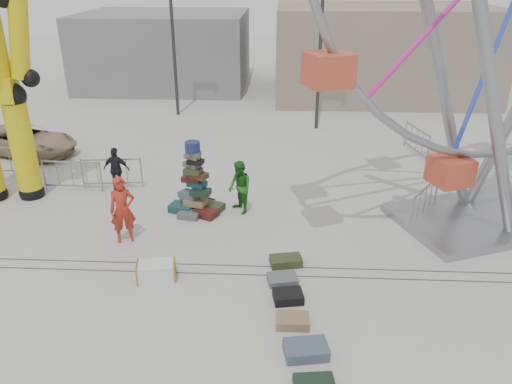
# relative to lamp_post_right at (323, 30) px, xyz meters

# --- Properties ---
(ground) EXTENTS (90.00, 90.00, 0.00)m
(ground) POSITION_rel_lamp_post_right_xyz_m (-3.09, -13.00, -4.48)
(ground) COLOR #9E9E99
(ground) RESTS_ON ground
(track_line_near) EXTENTS (40.00, 0.04, 0.01)m
(track_line_near) POSITION_rel_lamp_post_right_xyz_m (-3.09, -12.40, -4.48)
(track_line_near) COLOR #47443F
(track_line_near) RESTS_ON ground
(track_line_far) EXTENTS (40.00, 0.04, 0.01)m
(track_line_far) POSITION_rel_lamp_post_right_xyz_m (-3.09, -12.00, -4.48)
(track_line_far) COLOR #47443F
(track_line_far) RESTS_ON ground
(building_right) EXTENTS (12.00, 8.00, 5.00)m
(building_right) POSITION_rel_lamp_post_right_xyz_m (3.91, 7.00, -1.98)
(building_right) COLOR gray
(building_right) RESTS_ON ground
(building_left) EXTENTS (10.00, 8.00, 4.40)m
(building_left) POSITION_rel_lamp_post_right_xyz_m (-9.09, 9.00, -2.28)
(building_left) COLOR gray
(building_left) RESTS_ON ground
(lamp_post_right) EXTENTS (1.41, 0.25, 8.00)m
(lamp_post_right) POSITION_rel_lamp_post_right_xyz_m (0.00, 0.00, 0.00)
(lamp_post_right) COLOR #2D2D30
(lamp_post_right) RESTS_ON ground
(lamp_post_left) EXTENTS (1.41, 0.25, 8.00)m
(lamp_post_left) POSITION_rel_lamp_post_right_xyz_m (-7.00, 2.00, 0.00)
(lamp_post_left) COLOR #2D2D30
(lamp_post_left) RESTS_ON ground
(suitcase_tower) EXTENTS (1.81, 1.49, 2.32)m
(suitcase_tower) POSITION_rel_lamp_post_right_xyz_m (-4.37, -8.95, -3.83)
(suitcase_tower) COLOR #1A454F
(suitcase_tower) RESTS_ON ground
(steamer_trunk) EXTENTS (1.02, 0.70, 0.44)m
(steamer_trunk) POSITION_rel_lamp_post_right_xyz_m (-4.76, -12.67, -4.26)
(steamer_trunk) COLOR silver
(steamer_trunk) RESTS_ON ground
(row_case_0) EXTENTS (0.89, 0.63, 0.23)m
(row_case_0) POSITION_rel_lamp_post_right_xyz_m (-1.56, -11.89, -4.37)
(row_case_0) COLOR #373F1F
(row_case_0) RESTS_ON ground
(row_case_1) EXTENTS (0.81, 0.65, 0.17)m
(row_case_1) POSITION_rel_lamp_post_right_xyz_m (-1.64, -12.68, -4.40)
(row_case_1) COLOR slate
(row_case_1) RESTS_ON ground
(row_case_2) EXTENTS (0.76, 0.63, 0.22)m
(row_case_2) POSITION_rel_lamp_post_right_xyz_m (-1.51, -13.39, -4.37)
(row_case_2) COLOR black
(row_case_2) RESTS_ON ground
(row_case_3) EXTENTS (0.73, 0.49, 0.21)m
(row_case_3) POSITION_rel_lamp_post_right_xyz_m (-1.42, -14.26, -4.38)
(row_case_3) COLOR olive
(row_case_3) RESTS_ON ground
(row_case_4) EXTENTS (0.95, 0.71, 0.24)m
(row_case_4) POSITION_rel_lamp_post_right_xyz_m (-1.17, -15.14, -4.36)
(row_case_4) COLOR #4A5C6A
(row_case_4) RESTS_ON ground
(barricade_dummy_b) EXTENTS (2.00, 0.16, 1.10)m
(barricade_dummy_b) POSITION_rel_lamp_post_right_xyz_m (-8.82, -7.60, -3.93)
(barricade_dummy_b) COLOR gray
(barricade_dummy_b) RESTS_ON ground
(barricade_dummy_c) EXTENTS (2.00, 0.32, 1.10)m
(barricade_dummy_c) POSITION_rel_lamp_post_right_xyz_m (-7.54, -7.31, -3.93)
(barricade_dummy_c) COLOR gray
(barricade_dummy_c) RESTS_ON ground
(barricade_wheel_front) EXTENTS (1.22, 1.70, 1.10)m
(barricade_wheel_front) POSITION_rel_lamp_post_right_xyz_m (2.65, -9.04, -3.93)
(barricade_wheel_front) COLOR gray
(barricade_wheel_front) RESTS_ON ground
(barricade_wheel_back) EXTENTS (0.55, 1.97, 1.10)m
(barricade_wheel_back) POSITION_rel_lamp_post_right_xyz_m (3.76, -3.32, -3.93)
(barricade_wheel_back) COLOR gray
(barricade_wheel_back) RESTS_ON ground
(pedestrian_red) EXTENTS (0.82, 0.69, 1.92)m
(pedestrian_red) POSITION_rel_lamp_post_right_xyz_m (-6.07, -10.86, -3.52)
(pedestrian_red) COLOR #A22917
(pedestrian_red) RESTS_ON ground
(pedestrian_green) EXTENTS (0.97, 1.03, 1.68)m
(pedestrian_green) POSITION_rel_lamp_post_right_xyz_m (-2.99, -8.92, -3.64)
(pedestrian_green) COLOR #1A6619
(pedestrian_green) RESTS_ON ground
(pedestrian_black) EXTENTS (0.92, 0.41, 1.54)m
(pedestrian_black) POSITION_rel_lamp_post_right_xyz_m (-7.31, -7.48, -3.71)
(pedestrian_black) COLOR black
(pedestrian_black) RESTS_ON ground
(parked_suv) EXTENTS (4.59, 3.03, 1.17)m
(parked_suv) POSITION_rel_lamp_post_right_xyz_m (-12.14, -4.12, -3.90)
(parked_suv) COLOR tan
(parked_suv) RESTS_ON ground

